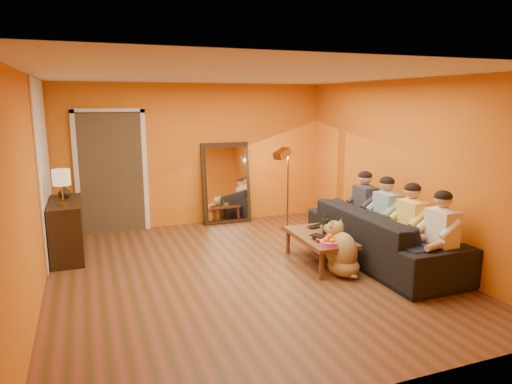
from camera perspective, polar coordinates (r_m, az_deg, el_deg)
name	(u,v)px	position (r m, az deg, el deg)	size (l,w,h in m)	color
room_shell	(235,174)	(6.25, -2.59, 2.25)	(5.00, 5.50, 2.60)	brown
white_accent	(44,170)	(7.34, -24.97, 2.56)	(0.02, 1.90, 2.58)	white
doorway_recess	(111,172)	(8.43, -17.65, 2.38)	(1.06, 0.30, 2.10)	#3F2D19
door_jamb_left	(77,175)	(8.30, -21.52, 1.99)	(0.08, 0.06, 2.20)	white
door_jamb_right	(145,171)	(8.36, -13.70, 2.52)	(0.08, 0.06, 2.20)	white
door_header	(108,111)	(8.22, -18.05, 9.64)	(1.22, 0.06, 0.08)	white
mirror_frame	(226,183)	(8.63, -3.75, 1.14)	(0.92, 0.06, 1.52)	black
mirror_glass	(227,183)	(8.59, -3.67, 1.09)	(0.78, 0.02, 1.36)	white
sideboard	(67,229)	(7.30, -22.58, -4.32)	(0.44, 1.18, 0.85)	black
table_lamp	(62,188)	(6.86, -23.08, 0.51)	(0.24, 0.24, 0.51)	beige
sofa	(382,236)	(6.81, 15.48, -5.28)	(1.03, 2.64, 0.77)	black
coffee_table	(319,249)	(6.59, 7.93, -7.13)	(0.62, 1.22, 0.42)	brown
floor_lamp	(288,190)	(8.14, 3.99, 0.22)	(0.30, 0.24, 1.44)	#A97431
dog	(342,248)	(6.21, 10.69, -6.86)	(0.40, 0.63, 0.74)	#A4874A
person_far_left	(441,239)	(6.09, 22.12, -5.48)	(0.70, 0.44, 1.22)	white
person_mid_left	(411,228)	(6.49, 18.85, -4.25)	(0.70, 0.44, 1.22)	#FDE354
person_mid_right	(386,218)	(6.91, 15.96, -3.15)	(0.70, 0.44, 1.22)	#7DABC2
person_far_right	(365,210)	(7.34, 13.42, -2.17)	(0.70, 0.44, 1.22)	#323237
fruit_bowl	(330,239)	(6.08, 9.20, -5.88)	(0.26, 0.26, 0.16)	#E450A9
wine_bottle	(325,225)	(6.47, 8.62, -4.13)	(0.07, 0.07, 0.31)	black
tumbler	(323,229)	(6.67, 8.41, -4.59)	(0.11, 0.11, 0.10)	#B27F3F
laptop	(319,227)	(6.90, 7.91, -4.34)	(0.33, 0.21, 0.03)	black
book_lower	(315,240)	(6.27, 7.41, -5.94)	(0.19, 0.26, 0.02)	black
book_mid	(315,238)	(6.28, 7.45, -5.71)	(0.19, 0.26, 0.02)	red
book_upper	(316,237)	(6.25, 7.46, -5.60)	(0.15, 0.20, 0.02)	black
vase	(64,192)	(7.43, -22.83, 0.05)	(0.18, 0.18, 0.19)	black
flowers	(63,177)	(7.39, -22.96, 1.72)	(0.17, 0.17, 0.39)	red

